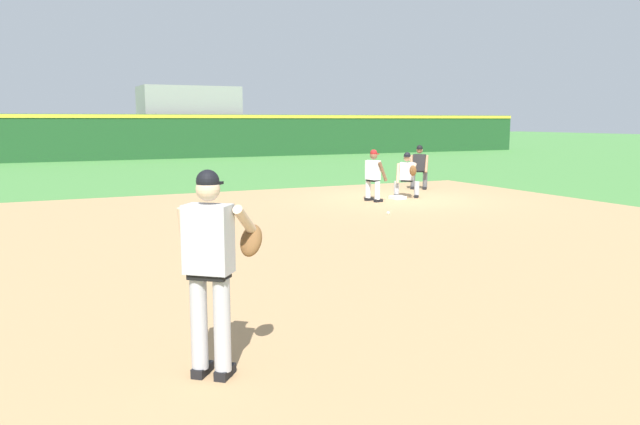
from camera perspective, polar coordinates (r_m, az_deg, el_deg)
name	(u,v)px	position (r m, az deg, el deg)	size (l,w,h in m)	color
ground_plane	(397,199)	(18.24, 7.09, 1.23)	(160.00, 160.00, 0.00)	#47843D
infield_dirt_patch	(354,241)	(11.86, 3.11, -2.60)	(18.00, 18.00, 0.01)	tan
first_base_bag	(397,198)	(18.23, 7.10, 1.37)	(0.38, 0.38, 0.09)	white
baseball	(388,213)	(15.25, 6.26, -0.03)	(0.07, 0.07, 0.07)	white
pitcher	(213,261)	(5.54, -9.80, -4.39)	(0.85, 0.54, 1.86)	black
first_baseman	(407,173)	(18.51, 7.98, 3.60)	(0.71, 1.09, 1.34)	black
baserunner	(373,173)	(17.54, 4.90, 3.58)	(0.51, 0.64, 1.46)	black
umpire	(419,165)	(20.83, 9.06, 4.27)	(0.68, 0.66, 1.46)	black
outfield_wall	(200,135)	(38.50, -10.93, 7.00)	(48.00, 0.54, 2.60)	#1E4C23
stadium_seating_block	(189,121)	(40.89, -11.85, 8.18)	(6.02, 3.35, 4.35)	gray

